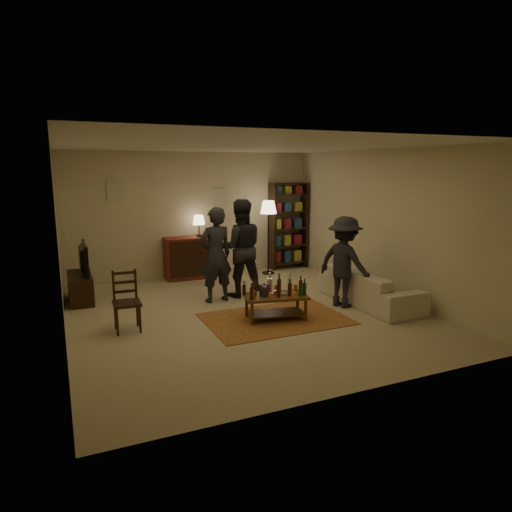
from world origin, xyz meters
TOP-DOWN VIEW (x-y plane):
  - floor at (0.00, 0.00)m, footprint 6.00×6.00m
  - room_shell at (-0.65, 2.98)m, footprint 6.00×6.00m
  - rug at (0.32, -0.50)m, footprint 2.20×1.50m
  - coffee_table at (0.32, -0.50)m, footprint 1.06×0.71m
  - dining_chair at (-1.90, -0.04)m, footprint 0.41×0.41m
  - tv_stand at (-2.44, 1.80)m, footprint 0.40×1.00m
  - dresser at (-0.19, 2.71)m, footprint 1.00×0.50m
  - bookshelf at (2.25, 2.78)m, footprint 0.90×0.34m
  - floor_lamp at (1.56, 2.42)m, footprint 0.36×0.36m
  - sofa at (2.20, -0.40)m, footprint 0.81×2.08m
  - person_left at (-0.22, 0.82)m, footprint 0.66×0.48m
  - person_right at (0.32, 1.00)m, footprint 1.00×0.85m
  - person_by_sofa at (1.70, -0.33)m, footprint 0.89×1.14m

SIDE VIEW (x-z plane):
  - floor at x=0.00m, z-range 0.00..0.00m
  - rug at x=0.32m, z-range 0.00..0.01m
  - sofa at x=2.20m, z-range 0.00..0.61m
  - coffee_table at x=0.32m, z-range 0.00..0.74m
  - tv_stand at x=-2.44m, z-range -0.14..0.91m
  - dining_chair at x=-1.90m, z-range 0.02..0.93m
  - dresser at x=-0.19m, z-range -0.20..1.16m
  - person_by_sofa at x=1.70m, z-range 0.00..1.56m
  - person_left at x=-0.22m, z-range 0.00..1.70m
  - person_right at x=0.32m, z-range 0.00..1.81m
  - bookshelf at x=2.25m, z-range 0.03..2.04m
  - floor_lamp at x=1.56m, z-range 0.57..2.21m
  - room_shell at x=-0.65m, z-range -1.19..4.81m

